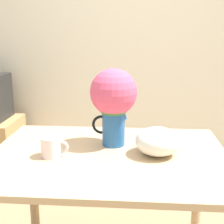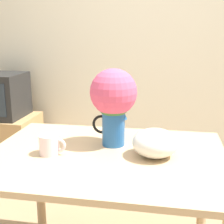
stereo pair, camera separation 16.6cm
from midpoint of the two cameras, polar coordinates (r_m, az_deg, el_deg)
wall_back at (r=3.31m, az=2.52°, el=13.57°), size 8.00×0.05×2.60m
table at (r=1.63m, az=-3.63°, el=-11.14°), size 1.21×0.90×0.75m
flower_vase at (r=1.64m, az=-2.62°, el=2.39°), size 0.25×0.25×0.42m
coffee_mug at (r=1.58m, az=-13.96°, el=-6.28°), size 0.14×0.10×0.10m
white_bowl at (r=1.56m, az=5.32°, el=-5.41°), size 0.22×0.22×0.14m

